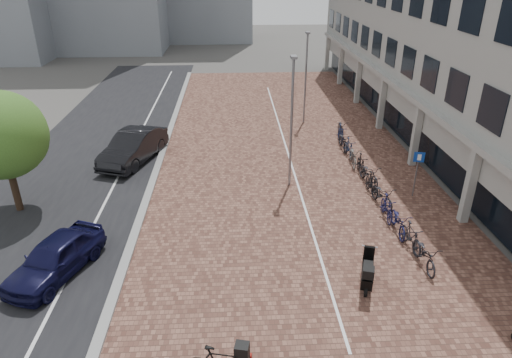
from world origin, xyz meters
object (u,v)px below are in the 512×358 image
Objects in this scene: scooter_mid at (368,270)px; parking_sign at (417,168)px; car_navy at (55,257)px; car_dark at (134,147)px.

scooter_mid is 7.50m from parking_sign.
car_navy is at bearing -147.30° from parking_sign.
car_dark is at bearing 148.78° from scooter_mid.
scooter_mid is (10.00, -11.32, -0.25)m from car_dark.
car_navy is 10.15m from car_dark.
car_navy is 2.37× the size of scooter_mid.
car_navy is at bearing -76.31° from car_dark.
parking_sign is at bearing -1.18° from car_dark.
scooter_mid is at bearing 15.07° from car_navy.
parking_sign is at bearing 40.23° from car_navy.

